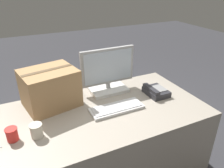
{
  "coord_description": "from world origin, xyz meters",
  "views": [
    {
      "loc": [
        -0.51,
        -1.38,
        1.7
      ],
      "look_at": [
        0.2,
        0.12,
        0.87
      ],
      "focal_mm": 35.0,
      "sensor_mm": 36.0,
      "label": 1
    }
  ],
  "objects_px": {
    "desk_phone": "(156,91)",
    "cardboard_box": "(50,88)",
    "paper_cup_left": "(12,134)",
    "monitor": "(108,74)",
    "keyboard": "(117,108)",
    "paper_cup_right": "(36,131)"
  },
  "relations": [
    {
      "from": "desk_phone",
      "to": "cardboard_box",
      "type": "distance_m",
      "value": 0.93
    },
    {
      "from": "paper_cup_left",
      "to": "monitor",
      "type": "bearing_deg",
      "value": 23.15
    },
    {
      "from": "keyboard",
      "to": "paper_cup_right",
      "type": "height_order",
      "value": "paper_cup_right"
    },
    {
      "from": "cardboard_box",
      "to": "paper_cup_left",
      "type": "bearing_deg",
      "value": -133.8
    },
    {
      "from": "desk_phone",
      "to": "cardboard_box",
      "type": "height_order",
      "value": "cardboard_box"
    },
    {
      "from": "desk_phone",
      "to": "monitor",
      "type": "bearing_deg",
      "value": 144.15
    },
    {
      "from": "keyboard",
      "to": "desk_phone",
      "type": "bearing_deg",
      "value": 9.39
    },
    {
      "from": "paper_cup_left",
      "to": "cardboard_box",
      "type": "relative_size",
      "value": 0.19
    },
    {
      "from": "keyboard",
      "to": "paper_cup_left",
      "type": "distance_m",
      "value": 0.79
    },
    {
      "from": "keyboard",
      "to": "desk_phone",
      "type": "height_order",
      "value": "desk_phone"
    },
    {
      "from": "paper_cup_right",
      "to": "cardboard_box",
      "type": "xyz_separation_m",
      "value": [
        0.18,
        0.37,
        0.11
      ]
    },
    {
      "from": "monitor",
      "to": "desk_phone",
      "type": "xyz_separation_m",
      "value": [
        0.36,
        -0.26,
        -0.14
      ]
    },
    {
      "from": "cardboard_box",
      "to": "monitor",
      "type": "bearing_deg",
      "value": 2.82
    },
    {
      "from": "desk_phone",
      "to": "paper_cup_right",
      "type": "distance_m",
      "value": 1.08
    },
    {
      "from": "keyboard",
      "to": "desk_phone",
      "type": "relative_size",
      "value": 2.0
    },
    {
      "from": "paper_cup_right",
      "to": "cardboard_box",
      "type": "distance_m",
      "value": 0.43
    },
    {
      "from": "paper_cup_left",
      "to": "paper_cup_right",
      "type": "height_order",
      "value": "paper_cup_right"
    },
    {
      "from": "keyboard",
      "to": "cardboard_box",
      "type": "bearing_deg",
      "value": 146.19
    },
    {
      "from": "monitor",
      "to": "keyboard",
      "type": "bearing_deg",
      "value": -102.44
    },
    {
      "from": "keyboard",
      "to": "paper_cup_right",
      "type": "relative_size",
      "value": 4.52
    },
    {
      "from": "paper_cup_right",
      "to": "monitor",
      "type": "bearing_deg",
      "value": 29.4
    },
    {
      "from": "cardboard_box",
      "to": "desk_phone",
      "type": "bearing_deg",
      "value": -14.62
    }
  ]
}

